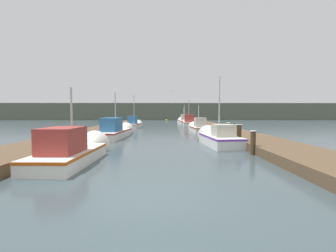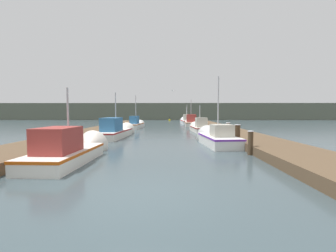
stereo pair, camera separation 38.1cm
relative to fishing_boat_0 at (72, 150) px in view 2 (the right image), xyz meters
The scene contains 17 objects.
ground_plane 5.27m from the fishing_boat_0, 49.34° to the right, with size 200.00×200.00×0.00m.
dock_left 12.33m from the fishing_boat_0, 102.86° to the left, with size 2.96×40.00×0.42m.
dock_right 15.37m from the fishing_boat_0, 51.43° to the left, with size 2.96×40.00×0.42m.
distant_shore_ridge 53.19m from the fishing_boat_0, 86.31° to the left, with size 120.00×16.00×4.12m.
fishing_boat_0 is the anchor object (origin of this frame).
fishing_boat_1 8.48m from the fishing_boat_0, 33.11° to the left, with size 2.07×4.74×4.70m.
fishing_boat_2 8.88m from the fishing_boat_0, 91.28° to the left, with size 2.00×6.46×4.05m.
fishing_boat_3 15.74m from the fishing_boat_0, 62.75° to the left, with size 1.80×4.49×3.16m.
fishing_boat_4 18.58m from the fishing_boat_0, 90.36° to the left, with size 1.60×5.47×4.42m.
fishing_boat_5 23.89m from the fishing_boat_0, 72.66° to the left, with size 1.86×5.85×4.29m.
fishing_boat_6 28.62m from the fishing_boat_0, 76.11° to the left, with size 2.13×5.48×3.71m.
fishing_boat_7 33.46m from the fishing_boat_0, 77.63° to the left, with size 1.68×5.62×3.25m.
mooring_piling_0 8.99m from the fishing_boat_0, 24.93° to the left, with size 0.36×0.36×1.33m.
mooring_piling_1 8.14m from the fishing_boat_0, ahead, with size 0.28×0.28×1.17m.
mooring_piling_2 9.91m from the fishing_boat_0, 35.29° to the left, with size 0.27×0.27×1.34m.
channel_buoy 41.19m from the fishing_boat_0, 84.47° to the left, with size 0.50×0.50×1.00m.
seagull_lead 24.56m from the fishing_boat_0, 78.96° to the left, with size 0.55×0.33×0.12m.
Camera 2 is at (0.78, -5.44, 2.09)m, focal length 24.00 mm.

